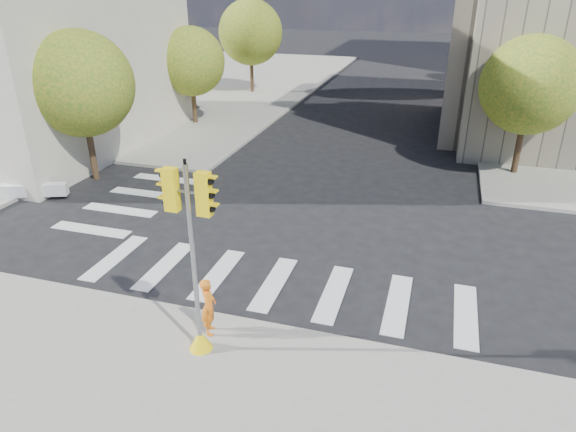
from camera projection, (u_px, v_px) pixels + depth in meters
The scene contains 12 objects.
ground at pixel (296, 253), 16.83m from camera, with size 160.00×160.00×0.00m, color black.
sidewalk_far_left at pixel (158, 82), 44.66m from camera, with size 28.00×40.00×0.15m, color gray.
tree_lw_near at pixel (81, 84), 21.31m from camera, with size 4.40×4.40×6.41m.
tree_lw_mid at pixel (191, 62), 30.18m from camera, with size 4.00×4.00×5.77m.
tree_lw_far at pixel (251, 32), 38.54m from camera, with size 4.80×4.80×6.95m.
tree_re_near at pixel (530, 85), 21.84m from camera, with size 4.20×4.20×6.16m.
tree_re_mid at pixel (508, 46), 32.14m from camera, with size 4.60×4.60×6.66m.
tree_re_far at pixel (495, 36), 42.77m from camera, with size 4.00×4.00×5.88m.
lamp_near at pixel (534, 60), 24.96m from camera, with size 0.35×0.18×8.11m.
lamp_far at pixel (509, 34), 37.13m from camera, with size 0.35×0.18×8.11m.
traffic_signal at pixel (195, 276), 11.40m from camera, with size 1.07×0.56×4.74m.
photographer at pixel (209, 306), 12.50m from camera, with size 0.55×0.36×1.51m, color orange.
Camera 1 is at (4.04, -14.21, 8.15)m, focal length 32.00 mm.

